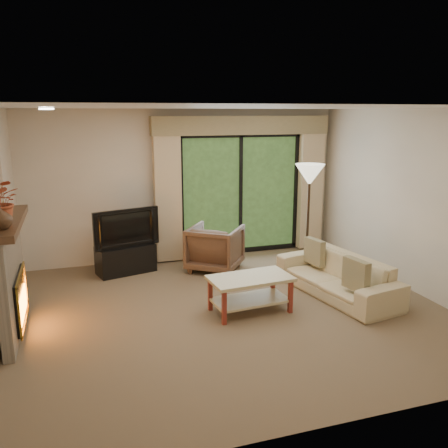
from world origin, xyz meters
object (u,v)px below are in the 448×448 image
object	(u,v)px
armchair	(215,248)
coffee_table	(250,294)
sofa	(337,276)
media_console	(126,259)

from	to	relation	value
armchair	coffee_table	xyz separation A→B (m)	(-0.05, -1.76, -0.13)
armchair	coffee_table	bearing A→B (deg)	124.94
armchair	sofa	bearing A→B (deg)	166.56
coffee_table	armchair	bearing A→B (deg)	83.38
media_console	sofa	size ratio (longest dim) A/B	0.47
media_console	sofa	world-z (taller)	sofa
coffee_table	media_console	bearing A→B (deg)	118.71
media_console	sofa	xyz separation A→B (m)	(2.75, -1.89, 0.06)
sofa	armchair	bearing A→B (deg)	-150.15
armchair	coffee_table	world-z (taller)	armchair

